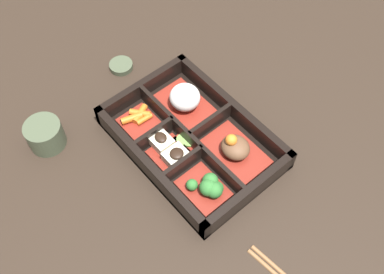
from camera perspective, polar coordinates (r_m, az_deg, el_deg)
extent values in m
plane|color=black|center=(0.85, 0.00, -0.92)|extent=(3.00, 3.00, 0.00)
cube|color=black|center=(0.85, 0.00, -0.74)|extent=(0.32, 0.22, 0.01)
cube|color=black|center=(0.80, -5.54, -4.01)|extent=(0.32, 0.01, 0.05)
cube|color=black|center=(0.88, 5.08, 3.55)|extent=(0.32, 0.01, 0.05)
cube|color=black|center=(0.91, -6.25, 6.01)|extent=(0.01, 0.22, 0.05)
cube|color=black|center=(0.78, 7.27, -7.12)|extent=(0.01, 0.22, 0.05)
cube|color=black|center=(0.83, -0.39, -0.35)|extent=(0.29, 0.01, 0.05)
cube|color=black|center=(0.84, -4.76, 0.09)|extent=(0.01, 0.09, 0.05)
cube|color=black|center=(0.80, -1.12, -3.67)|extent=(0.01, 0.09, 0.05)
cube|color=black|center=(0.85, 2.24, 1.53)|extent=(0.01, 0.10, 0.05)
cube|color=maroon|center=(0.89, -0.89, 3.96)|extent=(0.12, 0.08, 0.01)
ellipsoid|color=silver|center=(0.87, -0.91, 5.06)|extent=(0.06, 0.06, 0.05)
cube|color=maroon|center=(0.83, 5.43, -1.99)|extent=(0.12, 0.08, 0.01)
ellipsoid|color=brown|center=(0.82, 5.53, -1.33)|extent=(0.06, 0.05, 0.03)
sphere|color=orange|center=(0.80, 5.01, -0.38)|extent=(0.02, 0.02, 0.02)
cube|color=maroon|center=(0.87, -6.58, 1.72)|extent=(0.08, 0.07, 0.01)
cylinder|color=#D1661E|center=(0.87, -6.64, 2.95)|extent=(0.03, 0.04, 0.01)
cylinder|color=#D1661E|center=(0.87, -6.07, 2.27)|extent=(0.01, 0.03, 0.01)
cylinder|color=#D1661E|center=(0.87, -7.67, 2.37)|extent=(0.03, 0.04, 0.01)
cylinder|color=#D1661E|center=(0.87, -6.60, 3.02)|extent=(0.04, 0.04, 0.01)
cube|color=maroon|center=(0.83, -2.90, -2.10)|extent=(0.06, 0.07, 0.01)
cube|color=beige|center=(0.83, -3.93, -0.60)|extent=(0.04, 0.03, 0.02)
ellipsoid|color=black|center=(0.82, -3.99, -0.04)|extent=(0.03, 0.02, 0.01)
cube|color=beige|center=(0.81, -1.92, -2.65)|extent=(0.04, 0.04, 0.02)
ellipsoid|color=black|center=(0.80, -1.95, -2.10)|extent=(0.02, 0.02, 0.01)
cube|color=maroon|center=(0.79, 1.44, -6.56)|extent=(0.09, 0.07, 0.01)
sphere|color=#2D6B2D|center=(0.78, 2.34, -5.58)|extent=(0.03, 0.03, 0.03)
sphere|color=#2D6B2D|center=(0.77, 2.85, -6.75)|extent=(0.03, 0.03, 0.03)
sphere|color=#2D6B2D|center=(0.78, -0.01, -6.10)|extent=(0.02, 0.02, 0.02)
sphere|color=#2D6B2D|center=(0.78, 2.25, -6.32)|extent=(0.02, 0.02, 0.02)
sphere|color=#2D6B2D|center=(0.77, 2.06, -6.44)|extent=(0.03, 0.03, 0.03)
sphere|color=#2D6B2D|center=(0.78, 3.19, -6.48)|extent=(0.02, 0.02, 0.02)
cube|color=maroon|center=(0.84, -0.61, -0.52)|extent=(0.04, 0.04, 0.01)
cylinder|color=#75A84C|center=(0.84, -1.16, -0.32)|extent=(0.02, 0.02, 0.00)
cylinder|color=#75A84C|center=(0.84, -0.34, -0.56)|extent=(0.02, 0.02, 0.00)
cylinder|color=#424C38|center=(0.88, -18.15, 0.26)|extent=(0.07, 0.07, 0.05)
cylinder|color=#597A38|center=(0.86, -18.54, 1.10)|extent=(0.06, 0.06, 0.01)
cylinder|color=#424C38|center=(0.98, -8.99, 8.92)|extent=(0.05, 0.05, 0.01)
cylinder|color=black|center=(0.98, -9.02, 9.07)|extent=(0.03, 0.03, 0.00)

